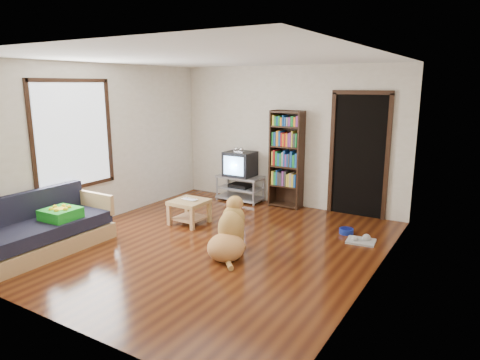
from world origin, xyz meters
The scene contains 18 objects.
ground centered at (0.00, 0.00, 0.00)m, with size 5.00×5.00×0.00m, color #51250D.
ceiling centered at (0.00, 0.00, 2.60)m, with size 5.00×5.00×0.00m, color white.
wall_back centered at (0.00, 2.50, 1.30)m, with size 4.50×4.50×0.00m, color silver.
wall_front centered at (0.00, -2.50, 1.30)m, with size 4.50×4.50×0.00m, color silver.
wall_left centered at (-2.25, 0.00, 1.30)m, with size 5.00×5.00×0.00m, color silver.
wall_right centered at (2.25, 0.00, 1.30)m, with size 5.00×5.00×0.00m, color silver.
green_cushion centered at (-1.75, -1.19, 0.49)m, with size 0.45×0.45×0.15m, color green.
laptop centered at (-0.87, 0.55, 0.41)m, with size 0.28×0.18×0.02m, color silver.
dog_bowl centered at (1.51, 1.44, 0.04)m, with size 0.22×0.22×0.08m, color navy.
grey_rag centered at (1.81, 1.19, 0.01)m, with size 0.40×0.32×0.03m, color #9F9F9F.
window centered at (-2.23, -0.50, 1.50)m, with size 0.03×1.46×1.70m.
doorway centered at (1.35, 2.48, 1.12)m, with size 1.03×0.05×2.19m.
tv_stand centered at (-0.90, 2.25, 0.27)m, with size 0.90×0.45×0.50m.
crt_tv centered at (-0.90, 2.27, 0.74)m, with size 0.55×0.52×0.58m.
bookshelf centered at (0.05, 2.34, 1.00)m, with size 0.60×0.30×1.80m.
sofa centered at (-1.87, -1.38, 0.26)m, with size 0.80×1.80×0.80m.
coffee_table centered at (-0.87, 0.58, 0.28)m, with size 0.55×0.55×0.40m.
dog centered at (0.42, -0.19, 0.29)m, with size 0.60×0.91×0.80m.
Camera 1 is at (3.36, -4.78, 2.27)m, focal length 32.00 mm.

